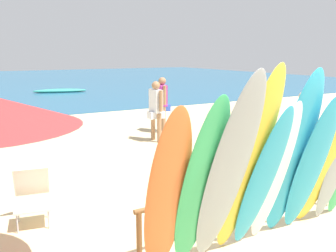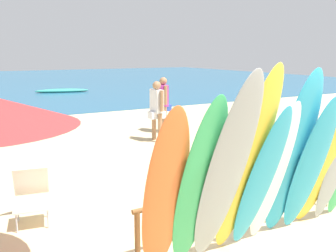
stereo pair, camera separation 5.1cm
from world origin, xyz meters
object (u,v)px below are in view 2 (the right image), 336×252
object	(u,v)px
surfboard_teal_4	(260,181)
beachgoer_near_rack	(157,107)
surfboard_grey_2	(226,174)
surfboard_rack	(248,193)
distant_boat	(62,91)
beach_chair_blue	(31,193)
surfboard_teal_7	(310,167)
beachgoer_by_water	(245,124)
surfboard_white_5	(274,174)
surfboard_yellow_8	(323,165)
beachgoer_strolling	(303,125)
beachgoer_photographing	(163,101)
surfboard_yellow_3	(246,166)
surfboard_teal_6	(292,156)
surfboard_green_1	(198,187)
surfboard_orange_0	(165,195)

from	to	relation	value
surfboard_teal_4	beachgoer_near_rack	distance (m)	6.14
surfboard_grey_2	surfboard_rack	bearing A→B (deg)	33.63
surfboard_rack	distant_boat	world-z (taller)	surfboard_rack
beach_chair_blue	surfboard_teal_7	bearing A→B (deg)	-26.50
beachgoer_by_water	surfboard_teal_4	bearing A→B (deg)	-40.45
surfboard_teal_7	beachgoer_near_rack	distance (m)	5.92
surfboard_white_5	surfboard_rack	bearing A→B (deg)	84.70
surfboard_teal_4	surfboard_yellow_8	bearing A→B (deg)	-0.79
beach_chair_blue	surfboard_grey_2	bearing A→B (deg)	-45.73
surfboard_white_5	beach_chair_blue	world-z (taller)	surfboard_white_5
surfboard_grey_2	beachgoer_near_rack	xyz separation A→B (m)	(2.22, 6.00, -0.19)
beachgoer_strolling	beachgoer_photographing	size ratio (longest dim) A/B	0.97
surfboard_grey_2	distant_boat	world-z (taller)	surfboard_grey_2
surfboard_yellow_3	beachgoer_near_rack	size ratio (longest dim) A/B	1.47
surfboard_teal_6	beachgoer_by_water	size ratio (longest dim) A/B	1.63
surfboard_green_1	beachgoer_strolling	bearing A→B (deg)	24.96
beachgoer_strolling	beach_chair_blue	distance (m)	5.57
surfboard_yellow_8	beachgoer_near_rack	distance (m)	5.86
surfboard_yellow_8	distant_boat	size ratio (longest dim) A/B	0.60
surfboard_yellow_8	beachgoer_photographing	bearing A→B (deg)	84.18
surfboard_yellow_3	beach_chair_blue	xyz separation A→B (m)	(-2.06, 2.40, -0.78)
beachgoer_by_water	beach_chair_blue	xyz separation A→B (m)	(-4.93, -0.96, -0.42)
beach_chair_blue	surfboard_teal_6	bearing A→B (deg)	-28.54
surfboard_rack	surfboard_teal_7	bearing A→B (deg)	-40.92
surfboard_rack	distant_boat	bearing A→B (deg)	84.49
surfboard_yellow_8	beachgoer_by_water	bearing A→B (deg)	70.30
surfboard_green_1	surfboard_yellow_8	bearing A→B (deg)	-1.14
surfboard_yellow_8	beach_chair_blue	world-z (taller)	surfboard_yellow_8
surfboard_orange_0	beach_chair_blue	xyz separation A→B (m)	(-1.04, 2.30, -0.58)
surfboard_orange_0	surfboard_teal_4	distance (m)	1.27
beachgoer_strolling	surfboard_green_1	bearing A→B (deg)	-174.45
surfboard_grey_2	beachgoer_strolling	world-z (taller)	surfboard_grey_2
surfboard_grey_2	distant_boat	xyz separation A→B (m)	(2.82, 20.41, -1.06)
surfboard_grey_2	beach_chair_blue	world-z (taller)	surfboard_grey_2
surfboard_teal_4	beachgoer_near_rack	bearing A→B (deg)	70.58
surfboard_white_5	beachgoer_photographing	xyz separation A→B (m)	(2.05, 6.82, 0.03)
surfboard_green_1	beachgoer_photographing	size ratio (longest dim) A/B	1.26
surfboard_yellow_3	beachgoer_by_water	distance (m)	4.44
surfboard_white_5	beach_chair_blue	xyz separation A→B (m)	(-2.62, 2.29, -0.55)
surfboard_orange_0	surfboard_grey_2	size ratio (longest dim) A/B	0.83
surfboard_white_5	beachgoer_near_rack	xyz separation A→B (m)	(1.31, 5.83, 0.01)
beach_chair_blue	surfboard_green_1	bearing A→B (deg)	-49.56
surfboard_white_5	surfboard_yellow_8	world-z (taller)	surfboard_white_5
beachgoer_by_water	beachgoer_near_rack	bearing A→B (deg)	-161.13
surfboard_teal_7	beachgoer_by_water	xyz separation A→B (m)	(1.71, 3.30, -0.15)
surfboard_yellow_3	surfboard_teal_6	world-z (taller)	surfboard_yellow_3
surfboard_grey_2	surfboard_yellow_8	world-z (taller)	surfboard_grey_2
beachgoer_photographing	surfboard_rack	bearing A→B (deg)	-4.95
surfboard_yellow_3	beachgoer_strolling	world-z (taller)	surfboard_yellow_3
surfboard_green_1	surfboard_yellow_3	world-z (taller)	surfboard_yellow_3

